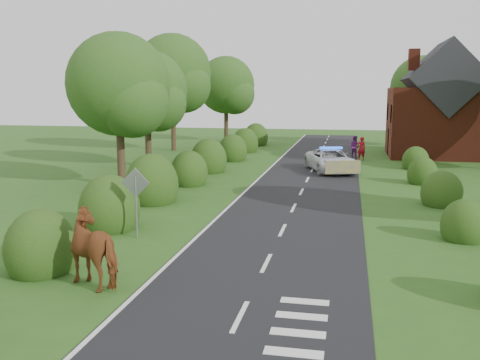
% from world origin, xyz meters
% --- Properties ---
extents(ground, '(120.00, 120.00, 0.00)m').
position_xyz_m(ground, '(0.00, 0.00, 0.00)').
color(ground, '#30521D').
extents(road, '(6.00, 70.00, 0.02)m').
position_xyz_m(road, '(0.00, 15.00, 0.01)').
color(road, black).
rests_on(road, ground).
extents(road_markings, '(4.96, 70.00, 0.01)m').
position_xyz_m(road_markings, '(-1.60, 12.93, 0.03)').
color(road_markings, white).
rests_on(road_markings, road).
extents(hedgerow_left, '(2.75, 50.41, 3.00)m').
position_xyz_m(hedgerow_left, '(-6.51, 11.69, 0.75)').
color(hedgerow_left, '#243C15').
rests_on(hedgerow_left, ground).
extents(hedgerow_right, '(2.10, 45.78, 2.10)m').
position_xyz_m(hedgerow_right, '(6.60, 11.21, 0.55)').
color(hedgerow_right, '#243C15').
rests_on(hedgerow_right, ground).
extents(tree_left_a, '(5.74, 5.60, 8.38)m').
position_xyz_m(tree_left_a, '(-9.75, 11.86, 5.34)').
color(tree_left_a, '#332316').
rests_on(tree_left_a, ground).
extents(tree_left_b, '(5.74, 5.60, 8.07)m').
position_xyz_m(tree_left_b, '(-11.25, 19.86, 5.04)').
color(tree_left_b, '#332316').
rests_on(tree_left_b, ground).
extents(tree_left_c, '(6.97, 6.80, 10.22)m').
position_xyz_m(tree_left_c, '(-12.70, 29.83, 6.53)').
color(tree_left_c, '#332316').
rests_on(tree_left_c, ground).
extents(tree_left_d, '(6.15, 6.00, 8.89)m').
position_xyz_m(tree_left_d, '(-10.23, 39.85, 5.64)').
color(tree_left_d, '#332316').
rests_on(tree_left_d, ground).
extents(tree_right_c, '(6.15, 6.00, 8.58)m').
position_xyz_m(tree_right_c, '(9.27, 37.85, 5.34)').
color(tree_right_c, '#332316').
rests_on(tree_right_c, ground).
extents(road_sign, '(1.06, 0.08, 2.53)m').
position_xyz_m(road_sign, '(-5.00, 2.00, 1.65)').
color(road_sign, gray).
rests_on(road_sign, ground).
extents(house, '(8.00, 7.40, 9.17)m').
position_xyz_m(house, '(9.49, 30.00, 3.79)').
color(house, maroon).
rests_on(house, ground).
extents(cow, '(2.72, 2.16, 1.71)m').
position_xyz_m(cow, '(-4.19, -2.58, 0.86)').
color(cow, brown).
rests_on(cow, ground).
extents(police_van, '(3.95, 5.82, 1.63)m').
position_xyz_m(police_van, '(1.21, 19.73, 0.74)').
color(police_van, silver).
rests_on(police_van, ground).
extents(pedestrian_red, '(0.75, 0.59, 1.80)m').
position_xyz_m(pedestrian_red, '(3.29, 26.17, 0.90)').
color(pedestrian_red, maroon).
rests_on(pedestrian_red, ground).
extents(pedestrian_purple, '(1.07, 1.01, 1.75)m').
position_xyz_m(pedestrian_purple, '(2.79, 27.73, 0.88)').
color(pedestrian_purple, '#75217C').
rests_on(pedestrian_purple, ground).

